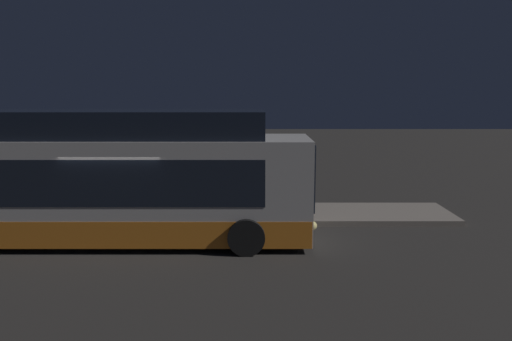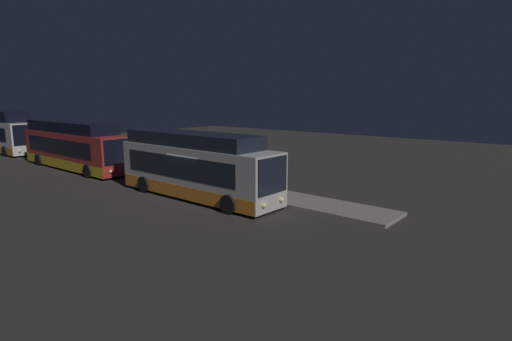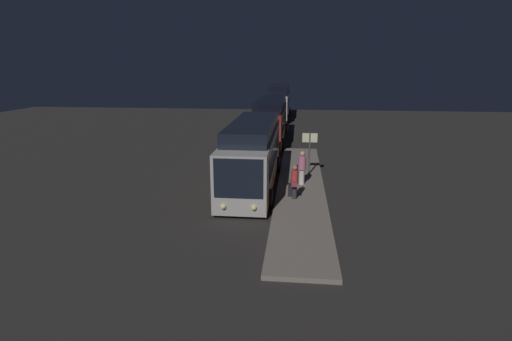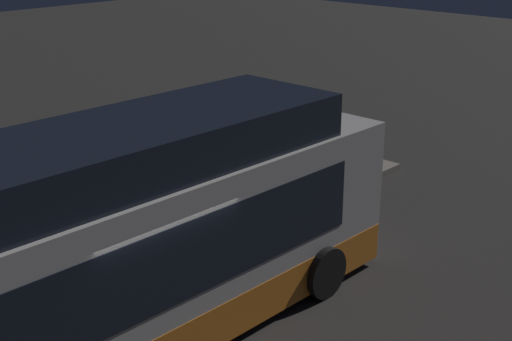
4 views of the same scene
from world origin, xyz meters
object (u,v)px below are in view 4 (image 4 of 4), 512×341
(bus_lead, at_px, (105,260))
(passenger_boarding, at_px, (150,201))
(passenger_waiting, at_px, (21,232))
(suitcase, at_px, (138,241))

(bus_lead, height_order, passenger_boarding, bus_lead)
(passenger_waiting, bearing_deg, suitcase, -145.85)
(passenger_boarding, height_order, suitcase, passenger_boarding)
(passenger_boarding, distance_m, suitcase, 0.83)
(passenger_waiting, relative_size, suitcase, 2.21)
(bus_lead, bearing_deg, passenger_waiting, 87.72)
(suitcase, bearing_deg, passenger_waiting, 164.56)
(passenger_boarding, bearing_deg, passenger_waiting, -97.01)
(bus_lead, bearing_deg, suitcase, 44.76)
(bus_lead, xyz_separation_m, passenger_boarding, (2.69, 2.38, -0.52))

